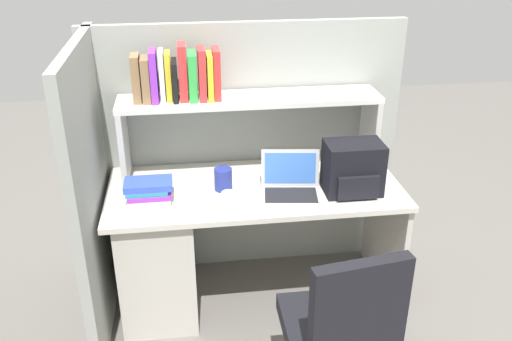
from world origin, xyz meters
TOP-DOWN VIEW (x-y plane):
  - ground_plane at (0.00, 0.00)m, footprint 8.00×8.00m
  - desk at (-0.39, 0.00)m, footprint 1.60×0.70m
  - cubicle_partition_rear at (0.00, 0.38)m, footprint 1.84×0.05m
  - cubicle_partition_left at (-0.85, -0.05)m, footprint 0.05×1.06m
  - overhead_hutch at (0.00, 0.20)m, footprint 1.44×0.28m
  - reference_books_on_shelf at (-0.38, 0.20)m, footprint 0.46×0.18m
  - laptop at (0.18, -0.11)m, footprint 0.34×0.29m
  - backpack at (0.51, -0.13)m, footprint 0.30×0.23m
  - computer_mouse at (-0.31, -0.06)m, footprint 0.06×0.11m
  - paper_cup at (-0.16, -0.22)m, footprint 0.08×0.08m
  - snack_canister at (-0.17, -0.01)m, footprint 0.10×0.10m
  - desk_book_stack at (-0.56, -0.09)m, footprint 0.24×0.19m

SIDE VIEW (x-z plane):
  - ground_plane at x=0.00m, z-range 0.00..0.00m
  - desk at x=-0.39m, z-range 0.04..0.77m
  - computer_mouse at x=-0.31m, z-range 0.73..0.76m
  - paper_cup at x=-0.16m, z-range 0.73..0.82m
  - cubicle_partition_rear at x=0.00m, z-range 0.00..1.55m
  - cubicle_partition_left at x=-0.85m, z-range 0.00..1.55m
  - laptop at x=0.18m, z-range 0.67..0.89m
  - desk_book_stack at x=-0.56m, z-range 0.73..0.84m
  - snack_canister at x=-0.17m, z-range 0.73..0.85m
  - backpack at x=0.51m, z-range 0.73..1.01m
  - overhead_hutch at x=0.00m, z-range 0.86..1.31m
  - reference_books_on_shelf at x=-0.38m, z-range 1.16..1.46m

